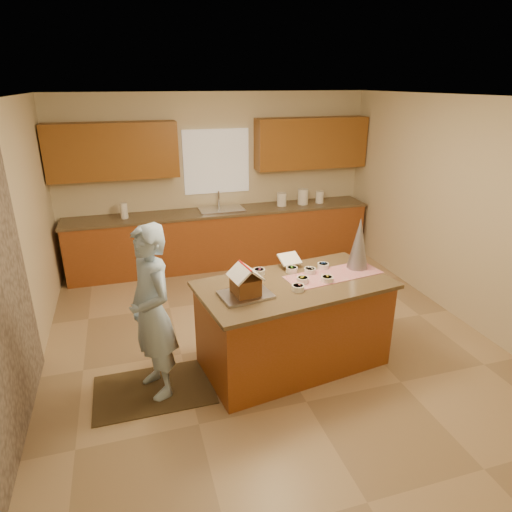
% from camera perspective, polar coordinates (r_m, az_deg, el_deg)
% --- Properties ---
extents(floor, '(5.50, 5.50, 0.00)m').
position_cam_1_polar(floor, '(5.34, 1.67, -10.68)').
color(floor, tan).
rests_on(floor, ground).
extents(ceiling, '(5.50, 5.50, 0.00)m').
position_cam_1_polar(ceiling, '(4.52, 2.06, 19.66)').
color(ceiling, silver).
rests_on(ceiling, floor).
extents(wall_back, '(5.50, 5.50, 0.00)m').
position_cam_1_polar(wall_back, '(7.33, -5.06, 9.67)').
color(wall_back, beige).
rests_on(wall_back, floor).
extents(wall_front, '(5.50, 5.50, 0.00)m').
position_cam_1_polar(wall_front, '(2.59, 22.31, -15.73)').
color(wall_front, beige).
rests_on(wall_front, floor).
extents(wall_left, '(5.50, 5.50, 0.00)m').
position_cam_1_polar(wall_left, '(4.66, -28.76, 0.02)').
color(wall_left, beige).
rests_on(wall_left, floor).
extents(wall_right, '(5.50, 5.50, 0.00)m').
position_cam_1_polar(wall_right, '(6.01, 25.17, 5.05)').
color(wall_right, beige).
rests_on(wall_right, floor).
extents(window_curtain, '(1.05, 0.03, 1.00)m').
position_cam_1_polar(window_curtain, '(7.25, -5.09, 11.95)').
color(window_curtain, white).
rests_on(window_curtain, wall_back).
extents(back_counter_base, '(4.80, 0.60, 0.88)m').
position_cam_1_polar(back_counter_base, '(7.29, -4.34, 2.20)').
color(back_counter_base, brown).
rests_on(back_counter_base, floor).
extents(back_counter_top, '(4.85, 0.63, 0.04)m').
position_cam_1_polar(back_counter_top, '(7.16, -4.44, 5.68)').
color(back_counter_top, brown).
rests_on(back_counter_top, back_counter_base).
extents(upper_cabinet_left, '(1.85, 0.35, 0.80)m').
position_cam_1_polar(upper_cabinet_left, '(6.92, -17.86, 12.67)').
color(upper_cabinet_left, brown).
rests_on(upper_cabinet_left, wall_back).
extents(upper_cabinet_right, '(1.85, 0.35, 0.80)m').
position_cam_1_polar(upper_cabinet_right, '(7.54, 7.06, 14.16)').
color(upper_cabinet_right, brown).
rests_on(upper_cabinet_right, wall_back).
extents(sink, '(0.70, 0.45, 0.12)m').
position_cam_1_polar(sink, '(7.16, -4.44, 5.60)').
color(sink, silver).
rests_on(sink, back_counter_top).
extents(faucet, '(0.03, 0.03, 0.28)m').
position_cam_1_polar(faucet, '(7.29, -4.79, 7.26)').
color(faucet, silver).
rests_on(faucet, back_counter_top).
extents(island_base, '(1.97, 1.19, 0.91)m').
position_cam_1_polar(island_base, '(4.74, 4.81, -8.90)').
color(island_base, brown).
rests_on(island_base, floor).
extents(island_top, '(2.07, 1.29, 0.04)m').
position_cam_1_polar(island_top, '(4.52, 4.99, -3.70)').
color(island_top, brown).
rests_on(island_top, island_base).
extents(table_runner, '(1.07, 0.52, 0.01)m').
position_cam_1_polar(table_runner, '(4.74, 9.87, -2.38)').
color(table_runner, '#A90C25').
rests_on(table_runner, island_top).
extents(baking_tray, '(0.52, 0.42, 0.03)m').
position_cam_1_polar(baking_tray, '(4.23, -1.34, -4.97)').
color(baking_tray, silver).
rests_on(baking_tray, island_top).
extents(cookbook, '(0.25, 0.21, 0.10)m').
position_cam_1_polar(cookbook, '(4.85, 4.31, -0.37)').
color(cookbook, white).
rests_on(cookbook, island_top).
extents(tinsel_tree, '(0.26, 0.26, 0.57)m').
position_cam_1_polar(tinsel_tree, '(4.87, 13.04, 1.59)').
color(tinsel_tree, silver).
rests_on(tinsel_tree, island_top).
extents(rug, '(1.15, 0.75, 0.01)m').
position_cam_1_polar(rug, '(4.69, -12.90, -16.35)').
color(rug, black).
rests_on(rug, floor).
extents(boy, '(0.59, 0.72, 1.69)m').
position_cam_1_polar(boy, '(4.23, -13.17, -7.09)').
color(boy, '#A6C9EC').
rests_on(boy, rug).
extents(canister_a, '(0.16, 0.16, 0.21)m').
position_cam_1_polar(canister_a, '(7.40, 3.31, 7.26)').
color(canister_a, white).
rests_on(canister_a, back_counter_top).
extents(canister_b, '(0.18, 0.18, 0.25)m').
position_cam_1_polar(canister_b, '(7.53, 6.03, 7.58)').
color(canister_b, white).
rests_on(canister_b, back_counter_top).
extents(canister_c, '(0.14, 0.14, 0.20)m').
position_cam_1_polar(canister_c, '(7.65, 8.14, 7.49)').
color(canister_c, white).
rests_on(canister_c, back_counter_top).
extents(paper_towel, '(0.11, 0.11, 0.23)m').
position_cam_1_polar(paper_towel, '(6.97, -16.55, 5.59)').
color(paper_towel, white).
rests_on(paper_towel, back_counter_top).
extents(gingerbread_house, '(0.32, 0.33, 0.29)m').
position_cam_1_polar(gingerbread_house, '(4.17, -1.36, -3.48)').
color(gingerbread_house, brown).
rests_on(gingerbread_house, baking_tray).
extents(candy_bowls, '(0.83, 0.61, 0.06)m').
position_cam_1_polar(candy_bowls, '(4.63, 5.87, -2.40)').
color(candy_bowls, '#8F2F5B').
rests_on(candy_bowls, island_top).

